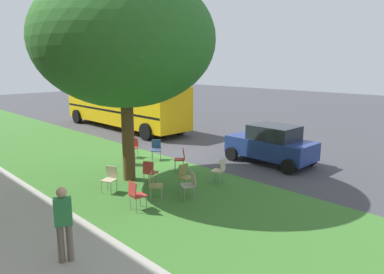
{
  "coord_description": "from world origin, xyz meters",
  "views": [
    {
      "loc": [
        -12.05,
        10.5,
        4.22
      ],
      "look_at": [
        -1.87,
        0.52,
        1.25
      ],
      "focal_mm": 33.53,
      "sensor_mm": 36.0,
      "label": 1
    }
  ],
  "objects": [
    {
      "name": "chair_3",
      "position": [
        0.24,
        2.21,
        0.52
      ],
      "size": [
        0.59,
        0.59,
        0.88
      ],
      "color": "brown",
      "rests_on": "ground"
    },
    {
      "name": "chair_9",
      "position": [
        1.07,
        1.37,
        0.52
      ],
      "size": [
        0.53,
        0.53,
        0.88
      ],
      "color": "#B7332D",
      "rests_on": "ground"
    },
    {
      "name": "chair_5",
      "position": [
        -3.92,
        4.81,
        0.52
      ],
      "size": [
        0.46,
        0.46,
        0.88
      ],
      "color": "#B7332D",
      "rests_on": "ground"
    },
    {
      "name": "school_bus",
      "position": [
        7.58,
        -2.53,
        1.76
      ],
      "size": [
        10.4,
        2.8,
        2.88
      ],
      "color": "yellow",
      "rests_on": "ground"
    },
    {
      "name": "chair_6",
      "position": [
        -4.35,
        3.04,
        0.52
      ],
      "size": [
        0.55,
        0.55,
        0.88
      ],
      "color": "#ADA393",
      "rests_on": "ground"
    },
    {
      "name": "chair_0",
      "position": [
        -4.02,
        1.25,
        0.52
      ],
      "size": [
        0.53,
        0.53,
        0.88
      ],
      "color": "beige",
      "rests_on": "ground"
    },
    {
      "name": "chair_10",
      "position": [
        -3.67,
        2.61,
        0.52
      ],
      "size": [
        0.44,
        0.43,
        0.88
      ],
      "color": "olive",
      "rests_on": "ground"
    },
    {
      "name": "chair_2",
      "position": [
        -3.6,
        3.89,
        0.52
      ],
      "size": [
        0.59,
        0.59,
        0.88
      ],
      "color": "olive",
      "rests_on": "ground"
    },
    {
      "name": "chair_1",
      "position": [
        0.04,
        0.86,
        0.52
      ],
      "size": [
        0.59,
        0.59,
        0.88
      ],
      "color": "#335184",
      "rests_on": "ground"
    },
    {
      "name": "pedestrian_1",
      "position": [
        -5.12,
        7.51,
        0.93
      ],
      "size": [
        0.34,
        0.41,
        1.69
      ],
      "color": "#726659",
      "rests_on": "ground"
    },
    {
      "name": "parked_car",
      "position": [
        -3.84,
        -2.25,
        0.84
      ],
      "size": [
        3.7,
        1.92,
        1.65
      ],
      "color": "navy",
      "rests_on": "ground"
    },
    {
      "name": "chair_8",
      "position": [
        -1.92,
        1.18,
        0.52
      ],
      "size": [
        0.59,
        0.59,
        0.88
      ],
      "color": "#B7332D",
      "rests_on": "ground"
    },
    {
      "name": "chair_7",
      "position": [
        -2.11,
        4.53,
        0.52
      ],
      "size": [
        0.55,
        0.55,
        0.88
      ],
      "color": "beige",
      "rests_on": "ground"
    },
    {
      "name": "ground",
      "position": [
        0.0,
        0.0,
        0.0
      ],
      "size": [
        80.0,
        80.0,
        0.0
      ],
      "primitive_type": "plane",
      "color": "#424247"
    },
    {
      "name": "street_tree",
      "position": [
        -1.43,
        3.31,
        4.96
      ],
      "size": [
        6.24,
        6.24,
        7.28
      ],
      "color": "brown",
      "rests_on": "ground"
    },
    {
      "name": "grass_verge",
      "position": [
        0.0,
        3.2,
        0.0
      ],
      "size": [
        48.0,
        6.0,
        0.01
      ],
      "primitive_type": "cube",
      "color": "#3D752D",
      "rests_on": "ground"
    },
    {
      "name": "chair_4",
      "position": [
        -2.47,
        3.17,
        0.52
      ],
      "size": [
        0.55,
        0.55,
        0.88
      ],
      "color": "#B7332D",
      "rests_on": "ground"
    }
  ]
}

